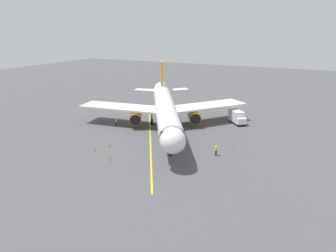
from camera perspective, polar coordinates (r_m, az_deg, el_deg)
ground_plane at (r=63.16m, az=-1.05°, el=0.30°), size 220.00×220.00×0.00m
apron_lead_in_line at (r=55.65m, az=-3.29°, el=-2.13°), size 20.32×34.70×0.01m
airplane at (r=59.81m, az=-0.52°, el=3.30°), size 30.83×36.52×11.50m
ground_crew_marshaller at (r=48.12m, az=8.87°, el=-4.42°), size 0.42×0.47×1.71m
ground_crew_wing_walker at (r=62.56m, az=-9.54°, el=0.74°), size 0.45×0.47×1.71m
box_truck_near_nose at (r=65.03m, az=12.67°, el=1.65°), size 4.46×4.77×2.62m
safety_cone_nose_left at (r=51.02m, az=-13.33°, el=-4.14°), size 0.32×0.32×0.55m
safety_cone_nose_right at (r=52.05m, az=11.97°, el=-3.60°), size 0.32×0.32×0.55m
safety_cone_wing_port at (r=51.94m, az=-10.75°, el=-3.57°), size 0.32×0.32×0.55m
safety_cone_wing_starboard at (r=46.89m, az=-10.64°, el=-5.93°), size 0.32×0.32×0.55m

